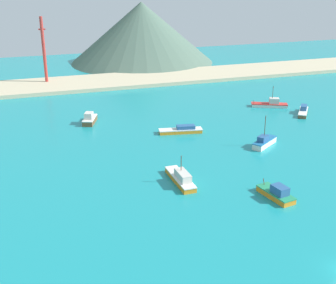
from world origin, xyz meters
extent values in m
cube|color=teal|center=(0.00, 30.00, -0.25)|extent=(260.00, 280.00, 0.50)
cube|color=silver|center=(28.32, 68.25, 0.39)|extent=(9.91, 6.40, 0.77)
cube|color=red|center=(28.32, 68.25, 0.87)|extent=(10.11, 6.53, 0.20)
cube|color=beige|center=(29.43, 67.74, 1.76)|extent=(3.18, 2.85, 1.58)
cylinder|color=#4C3823|center=(24.35, 70.08, 1.32)|extent=(0.49, 0.31, 1.06)
cylinder|color=#4C3823|center=(28.95, 67.96, 4.28)|extent=(0.13, 0.13, 3.46)
cube|color=orange|center=(-2.51, 55.80, 0.38)|extent=(10.26, 4.09, 0.76)
cube|color=white|center=(-2.51, 55.80, 0.86)|extent=(10.46, 4.17, 0.20)
cube|color=#28568C|center=(-1.28, 55.58, 1.39)|extent=(4.50, 2.50, 0.85)
cube|color=brown|center=(33.33, 59.32, 0.41)|extent=(6.73, 7.87, 0.82)
cube|color=white|center=(33.33, 59.32, 0.92)|extent=(6.86, 8.03, 0.20)
cube|color=#28568C|center=(33.97, 60.15, 1.60)|extent=(3.07, 3.34, 1.17)
cube|color=orange|center=(1.91, 20.42, 0.45)|extent=(3.84, 7.45, 0.90)
cube|color=#238C5B|center=(1.91, 20.42, 1.00)|extent=(3.91, 7.60, 0.20)
cube|color=#28568C|center=(2.06, 19.55, 1.79)|extent=(2.43, 3.08, 1.39)
cylinder|color=#4C3823|center=(1.34, 23.57, 1.53)|extent=(0.21, 0.56, 1.22)
cube|color=brown|center=(-21.60, 69.86, 0.59)|extent=(4.68, 6.99, 1.19)
cube|color=white|center=(-21.60, 69.86, 1.29)|extent=(4.77, 7.13, 0.20)
cube|color=beige|center=(-21.89, 69.10, 2.17)|extent=(2.69, 3.14, 1.55)
cube|color=orange|center=(-11.43, 31.09, 0.44)|extent=(2.58, 10.01, 0.87)
cube|color=white|center=(-11.43, 31.09, 0.97)|extent=(2.63, 10.21, 0.20)
cube|color=beige|center=(-11.40, 29.85, 1.79)|extent=(1.87, 4.43, 1.44)
cylinder|color=#4C3823|center=(-11.42, 30.72, 3.91)|extent=(0.15, 0.15, 2.80)
cube|color=silver|center=(12.08, 42.20, 0.61)|extent=(7.41, 6.00, 1.23)
cube|color=#1E669E|center=(12.08, 42.20, 1.33)|extent=(7.56, 6.12, 0.20)
cube|color=#28568C|center=(11.30, 41.66, 2.00)|extent=(3.04, 2.78, 1.15)
cylinder|color=#4C3823|center=(11.73, 41.96, 4.81)|extent=(0.14, 0.14, 4.46)
cube|color=#C6B793|center=(0.00, 109.73, 0.60)|extent=(247.00, 20.50, 1.20)
cone|color=#4C6656|center=(11.64, 142.11, 11.97)|extent=(57.90, 57.90, 23.93)
cylinder|color=#B7332D|center=(-28.79, 113.61, 11.05)|extent=(1.02, 1.02, 22.11)
cylinder|color=#B7332D|center=(-28.79, 113.61, 18.13)|extent=(2.21, 0.51, 0.51)
cylinder|color=#B7332D|center=(-28.79, 113.61, 13.71)|extent=(0.51, 1.77, 0.51)
camera|label=1|loc=(-36.83, -38.88, 36.38)|focal=48.57mm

